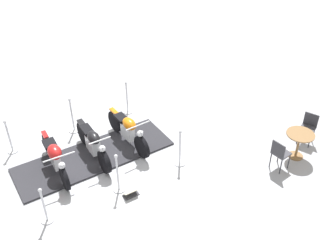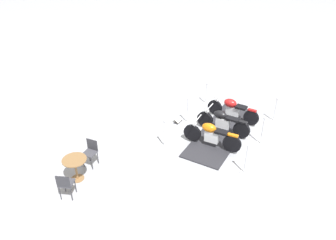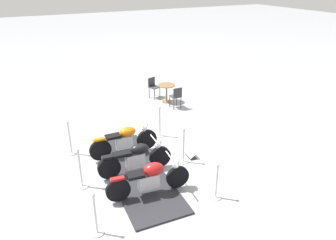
# 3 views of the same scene
# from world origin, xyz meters

# --- Properties ---
(ground_plane) EXTENTS (80.00, 80.00, 0.00)m
(ground_plane) POSITION_xyz_m (0.00, 0.00, 0.00)
(ground_plane) COLOR #A8AAB2
(display_platform) EXTENTS (1.72, 4.41, 0.05)m
(display_platform) POSITION_xyz_m (0.00, 0.00, 0.03)
(display_platform) COLOR #28282D
(display_platform) RESTS_ON ground_plane
(motorcycle_maroon) EXTENTS (2.18, 0.79, 0.91)m
(motorcycle_maroon) POSITION_xyz_m (0.02, 1.07, 0.53)
(motorcycle_maroon) COLOR black
(motorcycle_maroon) RESTS_ON display_platform
(motorcycle_black) EXTENTS (2.12, 0.61, 0.93)m
(motorcycle_black) POSITION_xyz_m (-0.03, 0.00, 0.50)
(motorcycle_black) COLOR black
(motorcycle_black) RESTS_ON display_platform
(motorcycle_copper) EXTENTS (2.15, 0.74, 0.96)m
(motorcycle_copper) POSITION_xyz_m (-0.10, -1.06, 0.54)
(motorcycle_copper) COLOR black
(motorcycle_copper) RESTS_ON display_platform
(stanchion_right_front) EXTENTS (0.29, 0.29, 1.01)m
(stanchion_right_front) POSITION_xyz_m (-1.38, 1.93, 0.35)
(stanchion_right_front) COLOR silver
(stanchion_right_front) RESTS_ON ground_plane
(stanchion_right_mid) EXTENTS (0.31, 0.31, 1.13)m
(stanchion_right_mid) POSITION_xyz_m (-1.49, 0.09, 0.38)
(stanchion_right_mid) COLOR silver
(stanchion_right_mid) RESTS_ON ground_plane
(stanchion_right_rear) EXTENTS (0.32, 0.32, 1.11)m
(stanchion_right_rear) POSITION_xyz_m (-1.61, -1.74, 0.36)
(stanchion_right_rear) COLOR silver
(stanchion_right_rear) RESTS_ON ground_plane
(stanchion_left_mid) EXTENTS (0.36, 0.36, 1.15)m
(stanchion_left_mid) POSITION_xyz_m (1.49, -0.09, 0.35)
(stanchion_left_mid) COLOR silver
(stanchion_left_mid) RESTS_ON ground_plane
(stanchion_left_rear) EXTENTS (0.29, 0.29, 1.13)m
(stanchion_left_rear) POSITION_xyz_m (1.38, -1.93, 0.41)
(stanchion_left_rear) COLOR silver
(stanchion_left_rear) RESTS_ON ground_plane
(stanchion_left_front) EXTENTS (0.30, 0.30, 1.06)m
(stanchion_left_front) POSITION_xyz_m (1.61, 1.74, 0.36)
(stanchion_left_front) COLOR silver
(stanchion_left_front) RESTS_ON ground_plane
(info_placard) EXTENTS (0.24, 0.40, 0.20)m
(info_placard) POSITION_xyz_m (-1.85, -0.04, 0.06)
(info_placard) COLOR #333338
(info_placard) RESTS_ON ground_plane
(cafe_table) EXTENTS (0.75, 0.75, 0.78)m
(cafe_table) POSITION_xyz_m (-3.29, -4.53, 0.58)
(cafe_table) COLOR olive
(cafe_table) RESTS_ON ground_plane
(cafe_chair_near_table) EXTENTS (0.41, 0.41, 0.91)m
(cafe_chair_near_table) POSITION_xyz_m (-3.32, -3.71, 0.54)
(cafe_chair_near_table) COLOR #2D2D33
(cafe_chair_near_table) RESTS_ON ground_plane
(cafe_chair_across_table) EXTENTS (0.51, 0.51, 0.91)m
(cafe_chair_across_table) POSITION_xyz_m (-3.02, -5.30, 0.54)
(cafe_chair_across_table) COLOR #2D2D33
(cafe_chair_across_table) RESTS_ON ground_plane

